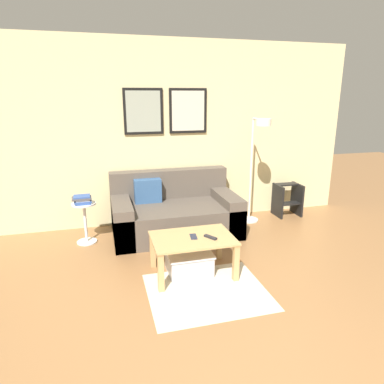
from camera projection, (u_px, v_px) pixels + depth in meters
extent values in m
cube|color=beige|center=(164.00, 134.00, 4.82)|extent=(5.60, 0.06, 2.55)
cube|color=black|center=(143.00, 111.00, 4.61)|extent=(0.53, 0.02, 0.61)
cube|color=#939E8E|center=(143.00, 111.00, 4.60)|extent=(0.46, 0.01, 0.54)
cube|color=black|center=(188.00, 111.00, 4.77)|extent=(0.53, 0.02, 0.61)
cube|color=beige|center=(188.00, 111.00, 4.76)|extent=(0.46, 0.01, 0.54)
cube|color=beige|center=(207.00, 291.00, 3.27)|extent=(1.12, 0.94, 0.01)
cube|color=brown|center=(175.00, 219.00, 4.60)|extent=(1.65, 0.97, 0.40)
cube|color=brown|center=(169.00, 183.00, 4.85)|extent=(1.65, 0.20, 0.40)
cube|color=brown|center=(122.00, 220.00, 4.41)|extent=(0.24, 0.97, 0.52)
cube|color=brown|center=(225.00, 210.00, 4.76)|extent=(0.24, 0.97, 0.52)
cube|color=#335684|center=(148.00, 191.00, 4.62)|extent=(0.36, 0.14, 0.32)
cube|color=tan|center=(193.00, 238.00, 3.50)|extent=(0.84, 0.58, 0.02)
cube|color=tan|center=(161.00, 273.00, 3.23)|extent=(0.06, 0.06, 0.39)
cube|color=tan|center=(236.00, 263.00, 3.42)|extent=(0.06, 0.06, 0.39)
cube|color=tan|center=(153.00, 250.00, 3.70)|extent=(0.06, 0.06, 0.39)
cube|color=tan|center=(219.00, 243.00, 3.89)|extent=(0.06, 0.06, 0.39)
cube|color=#B2B2B7|center=(189.00, 263.00, 3.60)|extent=(0.44, 0.39, 0.22)
cube|color=silver|center=(189.00, 252.00, 3.57)|extent=(0.47, 0.41, 0.02)
cylinder|color=white|center=(249.00, 220.00, 5.13)|extent=(0.28, 0.28, 0.02)
cylinder|color=white|center=(251.00, 171.00, 4.92)|extent=(0.03, 0.03, 1.48)
cylinder|color=white|center=(258.00, 119.00, 4.58)|extent=(0.02, 0.31, 0.02)
cylinder|color=white|center=(263.00, 122.00, 4.44)|extent=(0.20, 0.20, 0.09)
cylinder|color=white|center=(87.00, 242.00, 4.37)|extent=(0.25, 0.25, 0.01)
cylinder|color=white|center=(85.00, 223.00, 4.30)|extent=(0.04, 0.04, 0.49)
cylinder|color=white|center=(84.00, 204.00, 4.23)|extent=(0.29, 0.29, 0.02)
cube|color=#335199|center=(83.00, 203.00, 4.20)|extent=(0.18, 0.16, 0.01)
cube|color=#335199|center=(83.00, 201.00, 4.20)|extent=(0.22, 0.19, 0.02)
cube|color=silver|center=(83.00, 200.00, 4.20)|extent=(0.17, 0.13, 0.02)
cube|color=#4C4C51|center=(82.00, 198.00, 4.19)|extent=(0.24, 0.17, 0.02)
cube|color=#335199|center=(82.00, 196.00, 4.19)|extent=(0.20, 0.16, 0.02)
cube|color=#232328|center=(210.00, 237.00, 3.47)|extent=(0.11, 0.15, 0.02)
cube|color=#1E2338|center=(193.00, 237.00, 3.50)|extent=(0.08, 0.15, 0.01)
cube|color=black|center=(277.00, 201.00, 5.25)|extent=(0.03, 0.33, 0.49)
cube|color=black|center=(297.00, 199.00, 5.33)|extent=(0.03, 0.33, 0.49)
cube|color=black|center=(289.00, 203.00, 5.25)|extent=(0.31, 0.15, 0.02)
cube|color=black|center=(287.00, 184.00, 5.28)|extent=(0.31, 0.15, 0.02)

